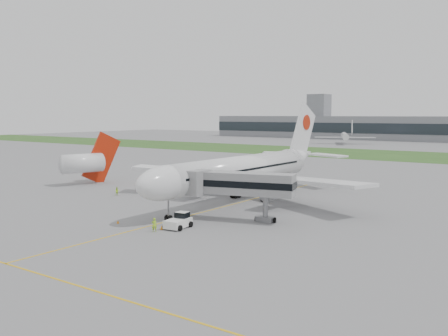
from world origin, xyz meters
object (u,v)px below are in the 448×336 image
Objects in this scene: ground_crew_near at (154,225)px; airliner at (244,169)px; pushback_tug at (179,221)px; jet_bridge at (237,184)px; neighbor_aircraft at (85,163)px.

airliner is at bearing -127.62° from ground_crew_near.
pushback_tug is 0.28× the size of jet_bridge.
pushback_tug is (3.96, -22.18, -4.73)m from airliner.
neighbor_aircraft reaches higher than jet_bridge.
airliner reaches higher than neighbor_aircraft.
pushback_tug is 48.42m from neighbor_aircraft.
ground_crew_near is (-4.92, -11.88, -4.39)m from jet_bridge.
jet_bridge is (7.83, -14.01, -0.34)m from airliner.
airliner is 12.80× the size of pushback_tug.
pushback_tug is at bearing -9.82° from neighbor_aircraft.
jet_bridge is 8.14× the size of ground_crew_near.
jet_bridge reaches higher than pushback_tug.
neighbor_aircraft reaches higher than ground_crew_near.
jet_bridge is (3.87, 8.18, 4.39)m from pushback_tug.
pushback_tug is at bearing -130.16° from jet_bridge.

